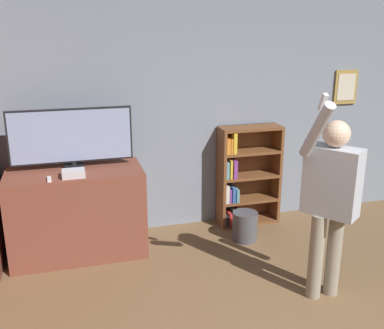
{
  "coord_description": "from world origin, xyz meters",
  "views": [
    {
      "loc": [
        -1.56,
        -1.81,
        2.35
      ],
      "look_at": [
        -0.48,
        2.0,
        1.14
      ],
      "focal_mm": 42.0,
      "sensor_mm": 36.0,
      "label": 1
    }
  ],
  "objects_px": {
    "bookshelf": "(244,177)",
    "waste_bin": "(245,226)",
    "game_console": "(73,173)",
    "television": "(71,137)",
    "person": "(331,194)"
  },
  "relations": [
    {
      "from": "bookshelf",
      "to": "waste_bin",
      "type": "relative_size",
      "value": 3.63
    },
    {
      "from": "game_console",
      "to": "waste_bin",
      "type": "distance_m",
      "value": 2.01
    },
    {
      "from": "bookshelf",
      "to": "game_console",
      "type": "bearing_deg",
      "value": -166.76
    },
    {
      "from": "game_console",
      "to": "waste_bin",
      "type": "height_order",
      "value": "game_console"
    },
    {
      "from": "game_console",
      "to": "bookshelf",
      "type": "distance_m",
      "value": 2.1
    },
    {
      "from": "waste_bin",
      "to": "television",
      "type": "bearing_deg",
      "value": 170.46
    },
    {
      "from": "television",
      "to": "person",
      "type": "xyz_separation_m",
      "value": [
        2.09,
        -1.54,
        -0.28
      ]
    },
    {
      "from": "waste_bin",
      "to": "bookshelf",
      "type": "bearing_deg",
      "value": 71.19
    },
    {
      "from": "television",
      "to": "waste_bin",
      "type": "xyz_separation_m",
      "value": [
        1.84,
        -0.31,
        -1.1
      ]
    },
    {
      "from": "television",
      "to": "bookshelf",
      "type": "distance_m",
      "value": 2.11
    },
    {
      "from": "television",
      "to": "waste_bin",
      "type": "height_order",
      "value": "television"
    },
    {
      "from": "television",
      "to": "person",
      "type": "distance_m",
      "value": 2.62
    },
    {
      "from": "waste_bin",
      "to": "game_console",
      "type": "bearing_deg",
      "value": -179.93
    },
    {
      "from": "bookshelf",
      "to": "person",
      "type": "height_order",
      "value": "person"
    },
    {
      "from": "waste_bin",
      "to": "person",
      "type": "bearing_deg",
      "value": -78.26
    }
  ]
}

